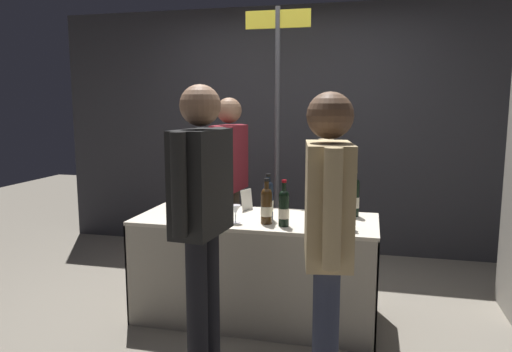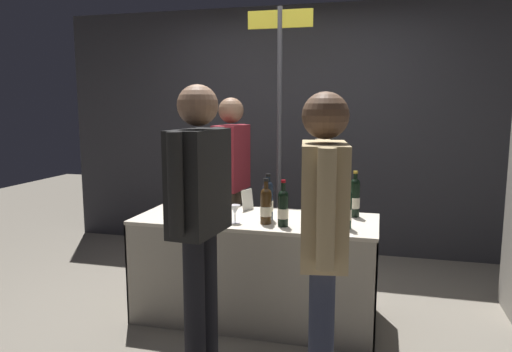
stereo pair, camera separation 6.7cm
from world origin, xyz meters
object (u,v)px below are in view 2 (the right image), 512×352
(taster_foreground_right, at_px, (323,229))
(booth_signpost, at_px, (279,116))
(display_bottle_0, at_px, (355,197))
(wine_glass_near_taster, at_px, (216,208))
(tasting_table, at_px, (256,249))
(flower_vase, at_px, (184,194))
(vendor_presenter, at_px, (231,172))
(wine_glass_near_vendor, at_px, (196,208))
(wine_glass_mid, at_px, (235,210))
(featured_wine_bottle, at_px, (268,200))

(taster_foreground_right, relative_size, booth_signpost, 0.67)
(display_bottle_0, relative_size, wine_glass_near_taster, 2.28)
(tasting_table, relative_size, flower_vase, 4.89)
(vendor_presenter, bearing_deg, flower_vase, -12.77)
(tasting_table, relative_size, wine_glass_near_vendor, 13.60)
(display_bottle_0, distance_m, wine_glass_near_taster, 1.00)
(tasting_table, xyz_separation_m, wine_glass_near_vendor, (-0.38, -0.19, 0.32))
(display_bottle_0, height_order, taster_foreground_right, taster_foreground_right)
(wine_glass_near_vendor, bearing_deg, vendor_presenter, 92.48)
(display_bottle_0, height_order, vendor_presenter, vendor_presenter)
(flower_vase, bearing_deg, vendor_presenter, 72.13)
(wine_glass_near_taster, bearing_deg, display_bottle_0, 27.04)
(taster_foreground_right, distance_m, booth_signpost, 2.11)
(wine_glass_near_vendor, height_order, wine_glass_mid, same)
(wine_glass_near_vendor, xyz_separation_m, booth_signpost, (0.34, 1.16, 0.61))
(display_bottle_0, relative_size, wine_glass_near_vendor, 2.64)
(tasting_table, height_order, booth_signpost, booth_signpost)
(tasting_table, distance_m, booth_signpost, 1.34)
(wine_glass_near_vendor, bearing_deg, taster_foreground_right, -39.40)
(wine_glass_near_vendor, height_order, wine_glass_near_taster, wine_glass_near_taster)
(featured_wine_bottle, bearing_deg, wine_glass_near_taster, -146.72)
(wine_glass_mid, height_order, taster_foreground_right, taster_foreground_right)
(wine_glass_near_taster, relative_size, taster_foreground_right, 0.09)
(flower_vase, bearing_deg, booth_signpost, 54.86)
(vendor_presenter, distance_m, booth_signpost, 0.66)
(wine_glass_mid, height_order, flower_vase, flower_vase)
(wine_glass_mid, bearing_deg, flower_vase, 147.14)
(wine_glass_near_taster, xyz_separation_m, vendor_presenter, (-0.21, 1.00, 0.10))
(wine_glass_mid, bearing_deg, taster_foreground_right, -49.30)
(featured_wine_bottle, height_order, wine_glass_mid, featured_wine_bottle)
(wine_glass_mid, relative_size, booth_signpost, 0.05)
(booth_signpost, bearing_deg, vendor_presenter, -150.64)
(tasting_table, distance_m, taster_foreground_right, 1.23)
(display_bottle_0, bearing_deg, flower_vase, -177.47)
(tasting_table, xyz_separation_m, taster_foreground_right, (0.59, -0.99, 0.44))
(tasting_table, distance_m, wine_glass_near_vendor, 0.53)
(featured_wine_bottle, xyz_separation_m, flower_vase, (-0.72, 0.19, -0.03))
(vendor_presenter, relative_size, taster_foreground_right, 1.00)
(tasting_table, height_order, wine_glass_near_vendor, wine_glass_near_vendor)
(wine_glass_near_taster, xyz_separation_m, taster_foreground_right, (0.80, -0.74, 0.10))
(wine_glass_near_vendor, bearing_deg, display_bottle_0, 20.48)
(wine_glass_mid, height_order, wine_glass_near_taster, wine_glass_near_taster)
(wine_glass_near_taster, xyz_separation_m, booth_signpost, (0.17, 1.22, 0.59))
(wine_glass_near_taster, bearing_deg, flower_vase, 135.50)
(display_bottle_0, distance_m, booth_signpost, 1.19)
(wine_glass_near_taster, height_order, taster_foreground_right, taster_foreground_right)
(tasting_table, bearing_deg, featured_wine_bottle, -25.24)
(wine_glass_mid, bearing_deg, tasting_table, 62.44)
(flower_vase, relative_size, vendor_presenter, 0.22)
(display_bottle_0, distance_m, wine_glass_near_vendor, 1.13)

